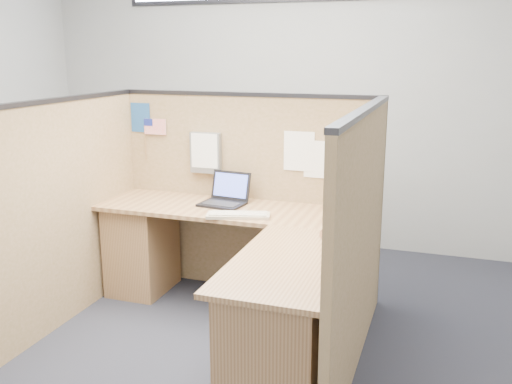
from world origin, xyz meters
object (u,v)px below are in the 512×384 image
at_px(l_desk, 237,275).
at_px(laptop, 225,196).
at_px(mouse, 337,221).
at_px(keyboard, 238,215).

height_order(l_desk, laptop, laptop).
xyz_separation_m(l_desk, mouse, (0.61, 0.23, 0.36)).
relative_size(l_desk, laptop, 5.84).
xyz_separation_m(keyboard, mouse, (0.67, 0.04, 0.01)).
bearing_deg(keyboard, mouse, -12.24).
relative_size(laptop, mouse, 2.82).
relative_size(l_desk, mouse, 16.46).
bearing_deg(laptop, mouse, -9.64).
bearing_deg(keyboard, laptop, 110.14).
distance_m(laptop, keyboard, 0.37).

